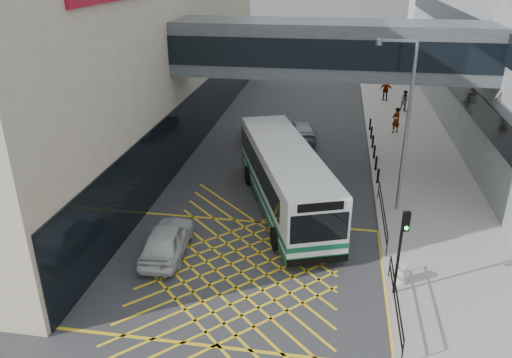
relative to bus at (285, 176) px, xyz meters
The scene contains 17 objects.
ground 6.69m from the bus, 100.24° to the right, with size 120.00×120.00×0.00m, color #333335.
building_whsmith 22.31m from the bus, 153.21° to the left, with size 24.17×42.00×16.00m.
skybridge 8.24m from the bus, 71.86° to the left, with size 20.00×4.10×3.00m.
pavement 11.82m from the bus, 47.79° to the left, with size 6.00×54.00×0.16m, color gray.
box_junction 6.69m from the bus, 100.24° to the right, with size 12.00×9.00×0.01m.
bus is the anchor object (origin of this frame).
car_white 7.24m from the bus, 130.80° to the right, with size 1.93×4.72×1.50m, color silver.
car_dark 11.24m from the bus, 106.20° to the left, with size 1.85×4.72×1.48m, color black.
car_silver 11.22m from the bus, 89.88° to the left, with size 1.89×4.48×1.39m, color gray.
traffic_light 8.76m from the bus, 53.84° to the right, with size 0.30×0.44×3.70m.
street_lamp 6.60m from the bus, ahead, with size 1.96×0.31×8.66m.
litter_bin 8.35m from the bus, 48.79° to the right, with size 0.47×0.47×0.81m, color #ADA89E.
kerb_railings 6.83m from the bus, 42.34° to the right, with size 0.05×12.54×1.00m.
bollards 10.12m from the bus, 59.48° to the left, with size 0.14×10.14×0.90m.
pedestrian_a 15.06m from the bus, 62.53° to the left, with size 0.77×0.55×1.93m, color gray.
pedestrian_b 20.96m from the bus, 66.83° to the left, with size 0.89×0.52×1.82m, color gray.
pedestrian_c 23.76m from the bus, 73.15° to the left, with size 1.15×0.55×1.94m, color gray.
Camera 1 is at (3.49, -17.44, 12.25)m, focal length 35.00 mm.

